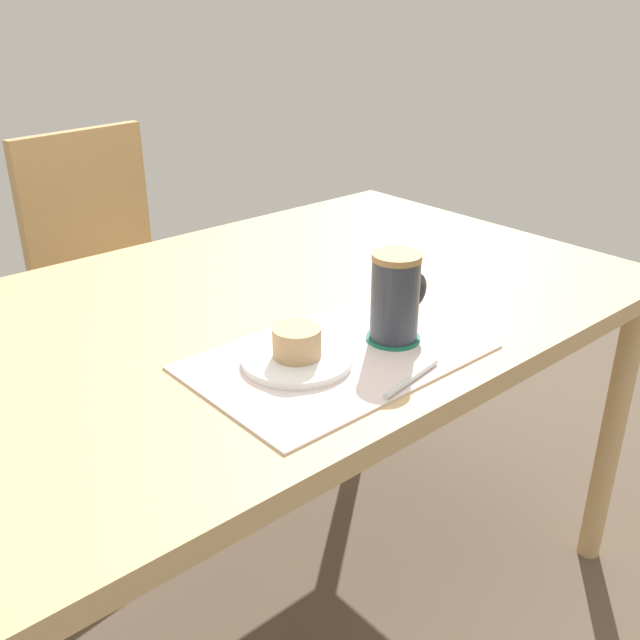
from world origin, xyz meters
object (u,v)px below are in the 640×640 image
Objects in this scene: dining_table at (276,332)px; wooden_chair at (120,281)px; coffee_mug at (396,296)px; pastry_plate at (297,359)px; pastry at (297,342)px.

dining_table is 0.82m from wooden_chair.
wooden_chair is at bearing 88.45° from coffee_mug.
coffee_mug is at bearing -81.55° from dining_table.
pastry is (0.00, 0.00, 0.03)m from pastry_plate.
pastry_plate is at bearing 70.98° from wooden_chair.
dining_table is at bearing 59.81° from pastry_plate.
wooden_chair is 5.33× the size of pastry_plate.
coffee_mug is (0.04, -0.26, 0.15)m from dining_table.
pastry_plate is 0.03m from pastry.
pastry is (-0.20, -1.02, 0.26)m from wooden_chair.
pastry_plate is (-0.13, -0.22, 0.08)m from dining_table.
wooden_chair reaches higher than dining_table.
coffee_mug is (0.17, -0.04, 0.04)m from pastry.
wooden_chair is (0.07, 0.80, -0.16)m from dining_table.
pastry is at bearing 70.98° from wooden_chair.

